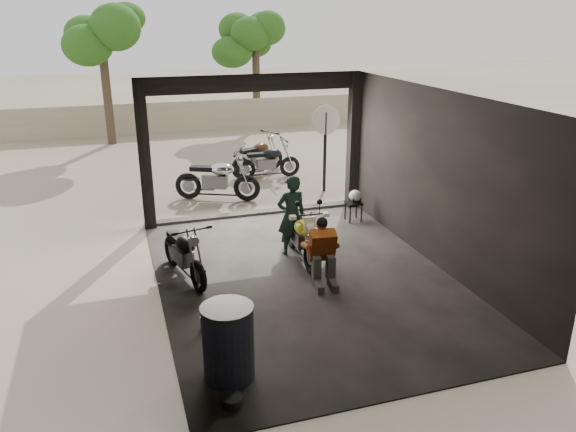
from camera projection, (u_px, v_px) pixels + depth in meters
ground at (304, 278)px, 9.92m from camera, size 80.00×80.00×0.00m
garage at (295, 200)px, 9.98m from camera, size 7.00×7.13×3.20m
boundary_wall at (189, 116)px, 22.28m from camera, size 18.00×0.30×1.20m
tree_left at (100, 27)px, 18.93m from camera, size 2.20×2.20×5.60m
tree_right at (255, 37)px, 22.07m from camera, size 2.20×2.20×5.00m
main_bike at (301, 233)px, 10.48m from camera, size 0.75×1.69×1.11m
left_bike at (184, 250)px, 9.77m from camera, size 1.01×1.69×1.07m
outside_bike_a at (217, 175)px, 13.90m from camera, size 2.03×1.48×1.27m
outside_bike_b at (258, 154)px, 16.27m from camera, size 1.86×1.45×1.17m
outside_bike_c at (268, 159)px, 15.81m from camera, size 1.65×0.71×1.11m
rider at (291, 216)px, 10.66m from camera, size 0.61×0.43×1.58m
mechanic at (324, 255)px, 9.47m from camera, size 0.68×0.86×1.14m
stool at (354, 205)px, 12.51m from camera, size 0.33×0.33×0.46m
helmet at (355, 196)px, 12.48m from camera, size 0.36×0.37×0.27m
oil_drum at (228, 343)px, 7.05m from camera, size 0.74×0.74×1.01m
sign_post at (325, 134)px, 14.31m from camera, size 0.76×0.08×2.27m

